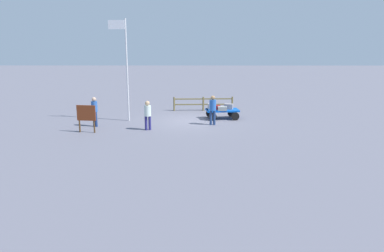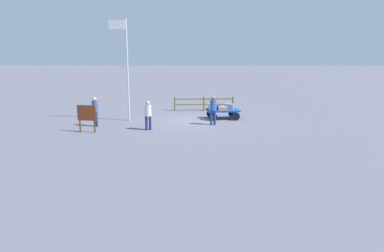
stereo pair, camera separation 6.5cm
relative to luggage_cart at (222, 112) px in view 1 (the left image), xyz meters
The scene contains 12 objects.
ground_plane 1.94m from the luggage_cart, 21.19° to the left, with size 120.00×120.00×0.00m, color slate.
luggage_cart is the anchor object (origin of this frame).
suitcase_navy 0.71m from the luggage_cart, 13.20° to the right, with size 0.51×0.40×0.34m.
suitcase_grey 0.52m from the luggage_cart, behind, with size 0.58×0.44×0.33m.
suitcase_olive 0.49m from the luggage_cart, 88.54° to the left, with size 0.55×0.34×0.24m.
suitcase_dark 0.45m from the luggage_cart, ahead, with size 0.53×0.47×0.25m.
worker_lead 1.97m from the luggage_cart, 69.26° to the left, with size 0.41×0.41×1.68m.
worker_trailing 5.21m from the luggage_cart, 35.97° to the left, with size 0.46×0.46×1.57m.
worker_supervisor 7.59m from the luggage_cart, 16.77° to the left, with size 0.47×0.47×1.65m.
flagpole 6.53m from the luggage_cart, ahead, with size 1.05×0.15×5.94m.
signboard 8.16m from the luggage_cart, 26.43° to the left, with size 1.00×0.20×1.44m.
wooden_fence 3.06m from the luggage_cart, 69.41° to the right, with size 4.15×0.31×0.96m.
Camera 1 is at (0.00, 21.27, 4.46)m, focal length 33.90 mm.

